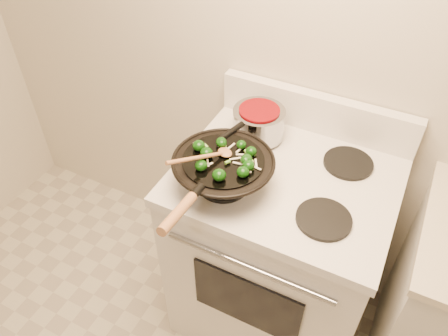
% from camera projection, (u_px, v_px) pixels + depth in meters
% --- Properties ---
extents(stove, '(0.78, 0.67, 1.08)m').
position_uv_depth(stove, '(277.00, 250.00, 1.86)').
color(stove, white).
rests_on(stove, ground).
extents(wok, '(0.35, 0.58, 0.19)m').
position_uv_depth(wok, '(223.00, 171.00, 1.47)').
color(wok, black).
rests_on(wok, stove).
extents(stirfry, '(0.26, 0.21, 0.04)m').
position_uv_depth(stirfry, '(226.00, 157.00, 1.42)').
color(stirfry, '#0B3207').
rests_on(stirfry, wok).
extents(wooden_spoon, '(0.14, 0.24, 0.09)m').
position_uv_depth(wooden_spoon, '(209.00, 155.00, 1.41)').
color(wooden_spoon, '#9D663E').
rests_on(wooden_spoon, wok).
extents(saucepan, '(0.20, 0.32, 0.12)m').
position_uv_depth(saucepan, '(258.00, 122.00, 1.67)').
color(saucepan, '#92949A').
rests_on(saucepan, stove).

